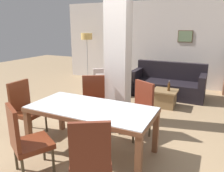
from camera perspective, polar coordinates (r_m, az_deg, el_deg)
The scene contains 14 objects.
ground_plane at distance 3.61m, azimuth -5.22°, elevation -16.41°, with size 18.00×18.00×0.00m, color #997D5B.
back_wall at distance 7.36m, azimuth 13.27°, elevation 10.67°, with size 7.20×0.09×2.70m.
divider_pillar at distance 4.35m, azimuth 1.56°, elevation 8.12°, with size 0.46×0.34×2.70m.
dining_table at distance 3.34m, azimuth -5.46°, elevation -7.73°, with size 1.90×0.90×0.73m.
dining_chair_far_right at distance 3.89m, azimuth 6.95°, elevation -5.59°, with size 0.63×0.63×0.97m.
dining_chair_far_left at distance 4.28m, azimuth -4.81°, elevation -3.53°, with size 0.62×0.62×0.97m.
dining_chair_head_left at distance 4.20m, azimuth -21.69°, elevation -5.02°, with size 0.46×0.46×0.97m.
dining_chair_near_right at distance 2.55m, azimuth -5.61°, elevation -17.46°, with size 0.63×0.63×0.97m.
dining_chair_near_left at distance 3.06m, azimuth -21.71°, elevation -12.67°, with size 0.62×0.62×0.97m.
sofa at distance 6.33m, azimuth 14.40°, elevation 0.30°, with size 1.95×0.89×0.91m.
armchair at distance 6.48m, azimuth -0.45°, elevation 0.96°, with size 1.25×1.27×0.83m.
coffee_table at distance 5.45m, azimuth 13.64°, elevation -3.09°, with size 0.57×0.52×0.42m.
bottle at distance 5.33m, azimuth 14.63°, elevation -0.24°, with size 0.06×0.06×0.25m.
floor_lamp at distance 7.87m, azimuth -6.61°, elevation 11.75°, with size 0.39×0.39×1.67m.
Camera 1 is at (1.61, -2.62, 1.89)m, focal length 35.00 mm.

